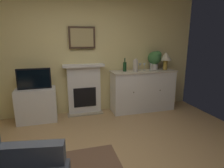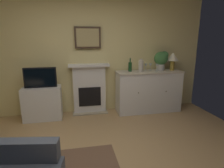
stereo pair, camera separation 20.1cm
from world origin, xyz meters
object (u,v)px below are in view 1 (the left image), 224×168
object	(u,v)px
vase_decorative	(136,65)
tv_set	(34,79)
framed_picture	(82,38)
tv_cabinet	(37,105)
fireplace_unit	(84,89)
wine_glass_left	(140,65)
table_lamp	(166,58)
wine_bottle	(125,66)
wine_glass_center	(144,65)
wine_glass_right	(151,65)
potted_plant_small	(155,59)
sideboard_cabinet	(143,91)

from	to	relation	value
vase_decorative	tv_set	size ratio (longest dim) A/B	0.45
framed_picture	tv_cabinet	bearing A→B (deg)	-167.99
fireplace_unit	wine_glass_left	world-z (taller)	fireplace_unit
table_lamp	vase_decorative	distance (m)	0.77
wine_bottle	tv_cabinet	world-z (taller)	wine_bottle
framed_picture	table_lamp	bearing A→B (deg)	-6.81
wine_glass_center	vase_decorative	bearing A→B (deg)	-160.83
table_lamp	tv_set	size ratio (longest dim) A/B	0.65
wine_glass_right	potted_plant_small	world-z (taller)	potted_plant_small
fireplace_unit	potted_plant_small	distance (m)	1.74
wine_glass_center	potted_plant_small	xyz separation A→B (m)	(0.26, 0.01, 0.13)
wine_glass_right	tv_cabinet	size ratio (longest dim) A/B	0.22
potted_plant_small	framed_picture	bearing A→B (deg)	173.74
wine_glass_center	wine_glass_right	world-z (taller)	same
wine_glass_left	vase_decorative	world-z (taller)	vase_decorative
wine_glass_center	table_lamp	bearing A→B (deg)	-4.30
wine_bottle	tv_cabinet	xyz separation A→B (m)	(-1.86, -0.03, -0.70)
tv_cabinet	potted_plant_small	size ratio (longest dim) A/B	1.74
table_lamp	wine_bottle	xyz separation A→B (m)	(-0.98, 0.04, -0.17)
wine_bottle	tv_set	distance (m)	1.87
table_lamp	vase_decorative	bearing A→B (deg)	-176.24
sideboard_cabinet	table_lamp	bearing A→B (deg)	0.00
vase_decorative	sideboard_cabinet	bearing A→B (deg)	13.08
vase_decorative	fireplace_unit	bearing A→B (deg)	168.35
tv_cabinet	sideboard_cabinet	bearing A→B (deg)	-0.38
wine_glass_right	table_lamp	bearing A→B (deg)	7.07
sideboard_cabinet	potted_plant_small	bearing A→B (deg)	8.70
table_lamp	sideboard_cabinet	bearing A→B (deg)	-180.00
wine_bottle	wine_glass_left	size ratio (longest dim) A/B	1.76
framed_picture	fireplace_unit	bearing A→B (deg)	-90.00
potted_plant_small	table_lamp	bearing A→B (deg)	-10.32
wine_glass_right	tv_cabinet	xyz separation A→B (m)	(-2.44, 0.06, -0.71)
fireplace_unit	wine_glass_center	bearing A→B (deg)	-5.86
table_lamp	wine_glass_left	distance (m)	0.64
wine_glass_left	tv_cabinet	bearing A→B (deg)	-179.47
fireplace_unit	table_lamp	bearing A→B (deg)	-5.44
sideboard_cabinet	wine_bottle	world-z (taller)	wine_bottle
wine_glass_left	potted_plant_small	xyz separation A→B (m)	(0.37, 0.01, 0.13)
fireplace_unit	tv_set	xyz separation A→B (m)	(-0.98, -0.19, 0.33)
wine_bottle	tv_set	bearing A→B (deg)	-178.49
wine_glass_center	tv_cabinet	distance (m)	2.44
sideboard_cabinet	wine_bottle	distance (m)	0.72
fireplace_unit	wine_bottle	xyz separation A→B (m)	(0.89, -0.14, 0.49)
wine_glass_center	tv_cabinet	bearing A→B (deg)	-179.43
sideboard_cabinet	wine_glass_left	size ratio (longest dim) A/B	8.88
framed_picture	table_lamp	xyz separation A→B (m)	(1.86, -0.22, -0.44)
framed_picture	wine_glass_center	xyz separation A→B (m)	(1.36, -0.18, -0.60)
wine_bottle	framed_picture	bearing A→B (deg)	168.42
table_lamp	wine_glass_center	distance (m)	0.53
table_lamp	wine_bottle	bearing A→B (deg)	177.61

